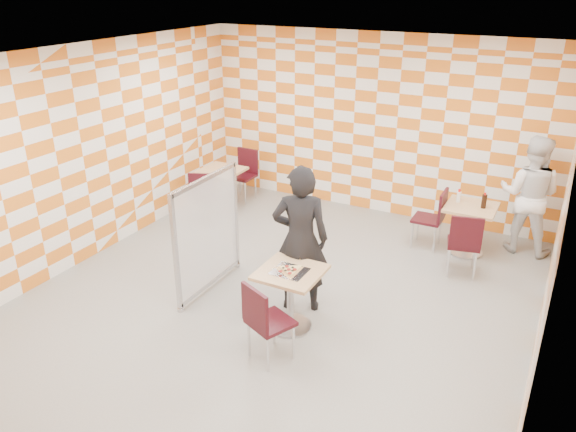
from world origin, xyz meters
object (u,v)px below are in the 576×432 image
object	(u,v)px
chair_second_side	(434,214)
chair_empty_far	(245,170)
chair_second_front	(465,240)
man_white	(529,195)
main_table	(290,289)
second_table	(469,221)
chair_main_front	(264,318)
partition	(208,233)
sport_bottle	(459,196)
man_dark	(300,239)
empty_table	(222,183)
soda_bottle	(484,201)
chair_empty_near	(204,194)

from	to	relation	value
chair_second_side	chair_empty_far	size ratio (longest dim) A/B	1.00
chair_second_front	man_white	size ratio (longest dim) A/B	0.52
main_table	second_table	world-z (taller)	same
chair_main_front	partition	world-z (taller)	partition
sport_bottle	man_dark	bearing A→B (deg)	-117.77
empty_table	chair_main_front	distance (m)	4.26
man_dark	soda_bottle	size ratio (longest dim) A/B	8.03
chair_second_side	sport_bottle	size ratio (longest dim) A/B	4.62
chair_empty_near	man_dark	world-z (taller)	man_dark
second_table	chair_second_front	bearing A→B (deg)	-83.70
empty_table	chair_empty_near	xyz separation A→B (m)	(0.09, -0.64, 0.04)
chair_empty_far	soda_bottle	xyz separation A→B (m)	(4.21, -0.35, 0.31)
man_white	sport_bottle	world-z (taller)	man_white
empty_table	chair_empty_near	distance (m)	0.64
empty_table	chair_main_front	xyz separation A→B (m)	(2.72, -3.27, 0.04)
main_table	man_dark	size ratio (longest dim) A/B	0.41
empty_table	chair_empty_far	distance (m)	0.68
main_table	second_table	bearing A→B (deg)	63.85
chair_empty_near	man_white	distance (m)	4.96
man_dark	soda_bottle	xyz separation A→B (m)	(1.69, 2.46, -0.07)
partition	man_dark	world-z (taller)	man_dark
second_table	chair_second_side	distance (m)	0.50
empty_table	sport_bottle	bearing A→B (deg)	5.72
chair_empty_near	partition	xyz separation A→B (m)	(1.25, -1.64, 0.25)
second_table	partition	xyz separation A→B (m)	(-2.77, -2.60, 0.28)
partition	chair_empty_near	bearing A→B (deg)	127.29
partition	chair_empty_far	bearing A→B (deg)	113.42
man_white	chair_second_front	bearing A→B (deg)	67.89
man_dark	man_white	bearing A→B (deg)	-150.28
second_table	chair_main_front	xyz separation A→B (m)	(-1.38, -3.59, 0.04)
second_table	empty_table	distance (m)	4.12
chair_empty_far	sport_bottle	bearing A→B (deg)	-4.21
man_white	chair_main_front	bearing A→B (deg)	67.44
chair_second_side	chair_main_front	bearing A→B (deg)	-104.13
main_table	empty_table	distance (m)	3.72
soda_bottle	man_dark	bearing A→B (deg)	-124.57
chair_second_front	partition	world-z (taller)	partition
second_table	empty_table	bearing A→B (deg)	-175.50
chair_second_front	chair_second_side	world-z (taller)	same
main_table	man_dark	world-z (taller)	man_dark
empty_table	man_dark	bearing A→B (deg)	-39.56
chair_empty_far	man_white	size ratio (longest dim) A/B	0.52
second_table	chair_second_front	xyz separation A→B (m)	(0.08, -0.75, 0.04)
second_table	chair_empty_far	world-z (taller)	chair_empty_far
main_table	man_dark	xyz separation A→B (m)	(-0.10, 0.45, 0.41)
empty_table	man_white	size ratio (longest dim) A/B	0.43
empty_table	chair_second_side	distance (m)	3.62
main_table	chair_second_side	distance (m)	2.99
man_dark	chair_main_front	bearing A→B (deg)	74.37
chair_empty_far	second_table	bearing A→B (deg)	-4.96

